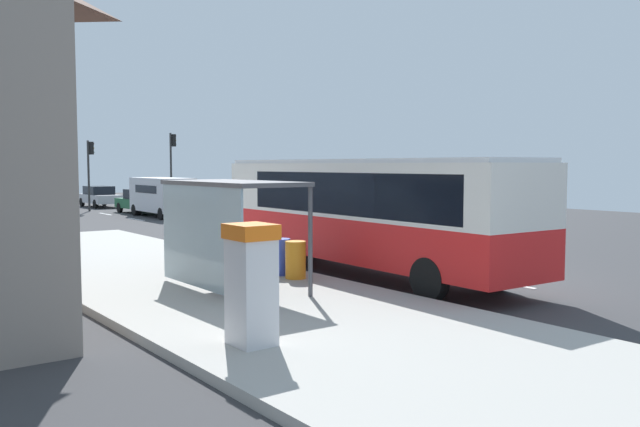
{
  "coord_description": "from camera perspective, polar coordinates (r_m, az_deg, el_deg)",
  "views": [
    {
      "loc": [
        -13.66,
        -11.8,
        3.05
      ],
      "look_at": [
        -1.0,
        5.09,
        1.5
      ],
      "focal_mm": 37.15,
      "sensor_mm": 36.0,
      "label": 1
    }
  ],
  "objects": [
    {
      "name": "traffic_light_near_side",
      "position": [
        46.58,
        -12.62,
        4.61
      ],
      "size": [
        0.49,
        0.28,
        5.24
      ],
      "color": "#2D2D2D",
      "rests_on": "ground"
    },
    {
      "name": "traffic_light_median",
      "position": [
        46.24,
        -19.21,
        4.05
      ],
      "size": [
        0.49,
        0.28,
        4.66
      ],
      "color": "#2D2D2D",
      "rests_on": "ground"
    },
    {
      "name": "bus",
      "position": [
        18.37,
        3.8,
        0.42
      ],
      "size": [
        2.84,
        11.08,
        3.21
      ],
      "color": "red",
      "rests_on": "ground"
    },
    {
      "name": "sidewalk_platform",
      "position": [
        15.87,
        -9.01,
        -6.6
      ],
      "size": [
        6.2,
        30.0,
        0.18
      ],
      "primitive_type": "cube",
      "color": "#ADAAA3",
      "rests_on": "ground"
    },
    {
      "name": "lane_stripe_seg_1",
      "position": [
        17.87,
        15.16,
        -5.75
      ],
      "size": [
        0.16,
        2.2,
        0.01
      ],
      "primitive_type": "cube",
      "color": "silver",
      "rests_on": "ground"
    },
    {
      "name": "lane_stripe_seg_2",
      "position": [
        21.27,
        4.46,
        -4.04
      ],
      "size": [
        0.16,
        2.2,
        0.01
      ],
      "primitive_type": "cube",
      "color": "silver",
      "rests_on": "ground"
    },
    {
      "name": "traffic_light_far_side",
      "position": [
        44.52,
        -23.2,
        4.03
      ],
      "size": [
        0.49,
        0.28,
        4.77
      ],
      "color": "#2D2D2D",
      "rests_on": "ground"
    },
    {
      "name": "lane_stripe_seg_4",
      "position": [
        29.47,
        -8.49,
        -1.78
      ],
      "size": [
        0.16,
        2.2,
        0.01
      ],
      "primitive_type": "cube",
      "color": "silver",
      "rests_on": "ground"
    },
    {
      "name": "bus_shelter",
      "position": [
        15.32,
        -8.56,
        0.59
      ],
      "size": [
        1.8,
        4.0,
        2.5
      ],
      "color": "#4C4C51",
      "rests_on": "sidewalk_platform"
    },
    {
      "name": "recycling_bin_orange",
      "position": [
        16.78,
        -2.12,
        -4.01
      ],
      "size": [
        0.52,
        0.52,
        0.95
      ],
      "primitive_type": "cylinder",
      "color": "orange",
      "rests_on": "sidewalk_platform"
    },
    {
      "name": "sedan_near",
      "position": [
        43.19,
        -15.13,
        1.06
      ],
      "size": [
        1.9,
        4.43,
        1.52
      ],
      "color": "#195933",
      "rests_on": "ground"
    },
    {
      "name": "sedan_far",
      "position": [
        50.63,
        -18.46,
        1.43
      ],
      "size": [
        1.86,
        4.41,
        1.52
      ],
      "color": "#B7B7BC",
      "rests_on": "ground"
    },
    {
      "name": "ticket_machine",
      "position": [
        10.63,
        -5.93,
        -6.0
      ],
      "size": [
        0.66,
        0.76,
        1.94
      ],
      "color": "silver",
      "rests_on": "sidewalk_platform"
    },
    {
      "name": "lane_stripe_seg_3",
      "position": [
        25.21,
        -3.07,
        -2.74
      ],
      "size": [
        0.16,
        2.2,
        0.01
      ],
      "primitive_type": "cube",
      "color": "silver",
      "rests_on": "ground"
    },
    {
      "name": "lane_stripe_seg_5",
      "position": [
        33.93,
        -12.51,
        -1.05
      ],
      "size": [
        0.16,
        2.2,
        0.01
      ],
      "primitive_type": "cube",
      "color": "silver",
      "rests_on": "ground"
    },
    {
      "name": "lane_stripe_seg_6",
      "position": [
        38.53,
        -15.58,
        -0.49
      ],
      "size": [
        0.16,
        2.2,
        0.01
      ],
      "primitive_type": "cube",
      "color": "silver",
      "rests_on": "ground"
    },
    {
      "name": "recycling_bin_blue",
      "position": [
        17.35,
        -3.44,
        -3.74
      ],
      "size": [
        0.52,
        0.52,
        0.95
      ],
      "primitive_type": "cylinder",
      "color": "blue",
      "rests_on": "sidewalk_platform"
    },
    {
      "name": "lane_stripe_seg_7",
      "position": [
        43.21,
        -17.99,
        -0.05
      ],
      "size": [
        0.16,
        2.2,
        0.01
      ],
      "primitive_type": "cube",
      "color": "silver",
      "rests_on": "ground"
    },
    {
      "name": "ground_plane",
      "position": [
        29.35,
        -8.92,
        -1.85
      ],
      "size": [
        56.0,
        92.0,
        0.04
      ],
      "primitive_type": "cube",
      "color": "#38383A"
    },
    {
      "name": "white_van",
      "position": [
        39.95,
        -13.45,
        1.64
      ],
      "size": [
        2.05,
        5.21,
        2.3
      ],
      "color": "silver",
      "rests_on": "ground"
    }
  ]
}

